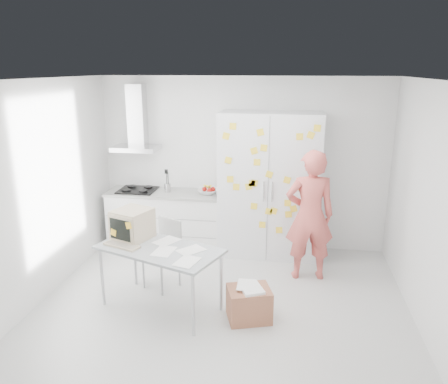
# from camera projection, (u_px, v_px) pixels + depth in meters

# --- Properties ---
(floor) EXTENTS (4.50, 4.00, 0.02)m
(floor) POSITION_uv_depth(u_px,v_px,m) (222.00, 306.00, 5.38)
(floor) COLOR silver
(floor) RESTS_ON ground
(walls) EXTENTS (4.52, 4.01, 2.70)m
(walls) POSITION_uv_depth(u_px,v_px,m) (231.00, 185.00, 5.68)
(walls) COLOR white
(walls) RESTS_ON ground
(ceiling) EXTENTS (4.50, 4.00, 0.02)m
(ceiling) POSITION_uv_depth(u_px,v_px,m) (222.00, 79.00, 4.63)
(ceiling) COLOR white
(ceiling) RESTS_ON walls
(counter_run) EXTENTS (1.84, 0.63, 1.28)m
(counter_run) POSITION_uv_depth(u_px,v_px,m) (166.00, 218.00, 7.04)
(counter_run) COLOR white
(counter_run) RESTS_ON ground
(range_hood) EXTENTS (0.70, 0.48, 1.01)m
(range_hood) POSITION_uv_depth(u_px,v_px,m) (137.00, 125.00, 6.82)
(range_hood) COLOR silver
(range_hood) RESTS_ON walls
(tall_cabinet) EXTENTS (1.50, 0.68, 2.20)m
(tall_cabinet) POSITION_uv_depth(u_px,v_px,m) (269.00, 186.00, 6.59)
(tall_cabinet) COLOR silver
(tall_cabinet) RESTS_ON ground
(person) EXTENTS (0.71, 0.52, 1.81)m
(person) POSITION_uv_depth(u_px,v_px,m) (310.00, 216.00, 5.86)
(person) COLOR #DD5E56
(person) RESTS_ON ground
(desk) EXTENTS (1.61, 1.19, 1.15)m
(desk) POSITION_uv_depth(u_px,v_px,m) (142.00, 235.00, 5.27)
(desk) COLOR #A0A7AB
(desk) RESTS_ON ground
(chair) EXTENTS (0.56, 0.56, 0.91)m
(chair) POSITION_uv_depth(u_px,v_px,m) (165.00, 249.00, 5.75)
(chair) COLOR #A8A9A6
(chair) RESTS_ON ground
(cardboard_box) EXTENTS (0.58, 0.51, 0.42)m
(cardboard_box) POSITION_uv_depth(u_px,v_px,m) (249.00, 303.00, 5.03)
(cardboard_box) COLOR #A66648
(cardboard_box) RESTS_ON ground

